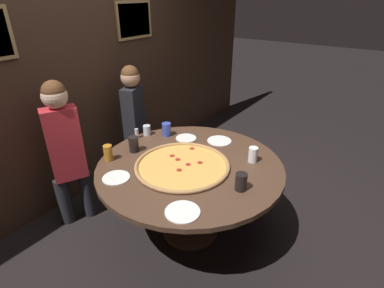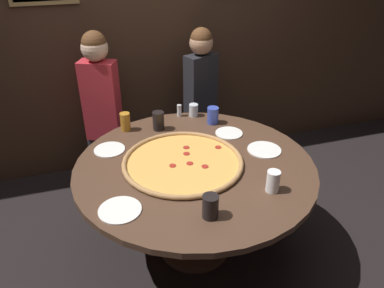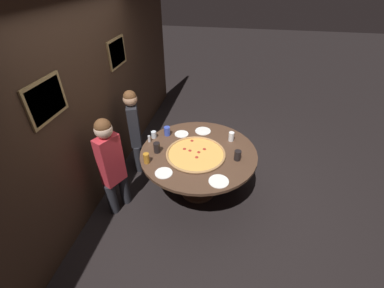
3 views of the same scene
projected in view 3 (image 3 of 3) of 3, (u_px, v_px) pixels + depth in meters
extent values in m
plane|color=black|center=(198.00, 190.00, 3.87)|extent=(24.00, 24.00, 0.00)
cube|color=#3D281C|center=(94.00, 105.00, 3.32)|extent=(6.40, 0.06, 2.60)
cube|color=#9E7F4C|center=(46.00, 100.00, 2.42)|extent=(0.52, 0.02, 0.40)
cube|color=#B2A893|center=(47.00, 100.00, 2.41)|extent=(0.46, 0.01, 0.34)
cube|color=#9E7F4C|center=(117.00, 53.00, 3.70)|extent=(0.52, 0.02, 0.40)
cube|color=slate|center=(117.00, 53.00, 3.70)|extent=(0.46, 0.01, 0.34)
cylinder|color=#4C3323|center=(199.00, 153.00, 3.45)|extent=(1.56, 1.56, 0.04)
cylinder|color=#4C3323|center=(198.00, 173.00, 3.67)|extent=(0.16, 0.16, 0.70)
cylinder|color=#4C3323|center=(198.00, 190.00, 3.86)|extent=(0.52, 0.52, 0.04)
cylinder|color=#E5A84C|center=(196.00, 154.00, 3.38)|extent=(0.75, 0.75, 0.01)
torus|color=#B27F4C|center=(196.00, 153.00, 3.38)|extent=(0.79, 0.79, 0.03)
cylinder|color=#A8281E|center=(190.00, 151.00, 3.43)|extent=(0.04, 0.04, 0.00)
cylinder|color=#A8281E|center=(199.00, 152.00, 3.40)|extent=(0.04, 0.04, 0.00)
cylinder|color=#A8281E|center=(192.00, 141.00, 3.62)|extent=(0.04, 0.04, 0.00)
cylinder|color=#A8281E|center=(184.00, 149.00, 3.46)|extent=(0.04, 0.04, 0.00)
cylinder|color=#A8281E|center=(204.00, 149.00, 3.46)|extent=(0.04, 0.04, 0.00)
cylinder|color=#A8281E|center=(197.00, 157.00, 3.31)|extent=(0.04, 0.04, 0.00)
cylinder|color=#384CB7|center=(167.00, 131.00, 3.73)|extent=(0.09, 0.09, 0.13)
cylinder|color=black|center=(238.00, 155.00, 3.26)|extent=(0.09, 0.09, 0.13)
cylinder|color=silver|center=(154.00, 135.00, 3.68)|extent=(0.07, 0.07, 0.10)
cylinder|color=white|center=(231.00, 137.00, 3.61)|extent=(0.08, 0.08, 0.13)
cylinder|color=#BC7A23|center=(146.00, 158.00, 3.21)|extent=(0.07, 0.07, 0.14)
cylinder|color=black|center=(157.00, 148.00, 3.39)|extent=(0.09, 0.09, 0.14)
cylinder|color=white|center=(203.00, 131.00, 3.85)|extent=(0.23, 0.23, 0.01)
cylinder|color=white|center=(164.00, 173.00, 3.08)|extent=(0.21, 0.21, 0.01)
cylinder|color=white|center=(219.00, 181.00, 2.96)|extent=(0.24, 0.24, 0.01)
cylinder|color=white|center=(182.00, 134.00, 3.78)|extent=(0.20, 0.20, 0.01)
cylinder|color=silver|center=(149.00, 139.00, 3.60)|extent=(0.04, 0.04, 0.08)
cylinder|color=#B7B7BC|center=(149.00, 136.00, 3.58)|extent=(0.04, 0.04, 0.01)
cylinder|color=#232328|center=(124.00, 189.00, 3.56)|extent=(0.17, 0.17, 0.48)
cylinder|color=#232328|center=(112.00, 198.00, 3.42)|extent=(0.17, 0.17, 0.48)
cube|color=red|center=(111.00, 160.00, 3.15)|extent=(0.33, 0.27, 0.68)
sphere|color=beige|center=(103.00, 130.00, 2.90)|extent=(0.21, 0.21, 0.21)
sphere|color=brown|center=(103.00, 127.00, 2.88)|extent=(0.19, 0.19, 0.19)
cylinder|color=#232328|center=(138.00, 151.00, 4.30)|extent=(0.16, 0.16, 0.47)
cylinder|color=#232328|center=(139.00, 158.00, 4.13)|extent=(0.16, 0.16, 0.47)
cube|color=#232328|center=(134.00, 125.00, 3.89)|extent=(0.32, 0.24, 0.66)
sphere|color=tan|center=(130.00, 99.00, 3.64)|extent=(0.20, 0.20, 0.20)
sphere|color=brown|center=(130.00, 97.00, 3.62)|extent=(0.19, 0.19, 0.19)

